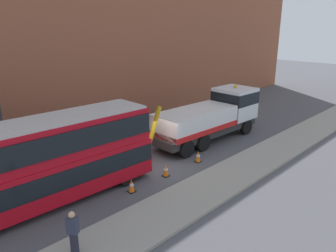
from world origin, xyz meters
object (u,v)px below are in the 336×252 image
(recovery_tow_truck, at_px, (212,116))
(street_lamp, at_px, (0,110))
(pedestrian_onlooker, at_px, (73,233))
(traffic_cone_near_truck, at_px, (198,157))
(traffic_cone_midway, at_px, (166,170))
(traffic_cone_near_bus, at_px, (131,186))
(double_decker_bus, at_px, (41,160))

(recovery_tow_truck, bearing_deg, street_lamp, 157.34)
(street_lamp, bearing_deg, pedestrian_onlooker, -97.99)
(traffic_cone_near_truck, xyz_separation_m, street_lamp, (-8.37, 7.65, 3.13))
(traffic_cone_midway, relative_size, street_lamp, 0.12)
(pedestrian_onlooker, distance_m, traffic_cone_near_bus, 5.09)
(pedestrian_onlooker, bearing_deg, traffic_cone_near_bus, -2.79)
(traffic_cone_near_bus, distance_m, traffic_cone_midway, 2.48)
(pedestrian_onlooker, relative_size, traffic_cone_near_truck, 2.38)
(recovery_tow_truck, distance_m, traffic_cone_near_bus, 9.43)
(double_decker_bus, bearing_deg, traffic_cone_midway, -15.87)
(recovery_tow_truck, xyz_separation_m, pedestrian_onlooker, (-13.64, -4.21, -0.77))
(pedestrian_onlooker, relative_size, traffic_cone_near_bus, 2.38)
(pedestrian_onlooker, distance_m, traffic_cone_near_truck, 10.03)
(pedestrian_onlooker, height_order, street_lamp, street_lamp)
(recovery_tow_truck, relative_size, double_decker_bus, 0.92)
(traffic_cone_midway, bearing_deg, recovery_tow_truck, 16.31)
(recovery_tow_truck, height_order, traffic_cone_near_truck, recovery_tow_truck)
(street_lamp, bearing_deg, traffic_cone_midway, -53.60)
(traffic_cone_near_bus, distance_m, traffic_cone_near_truck, 5.24)
(traffic_cone_near_truck, bearing_deg, pedestrian_onlooker, -167.10)
(recovery_tow_truck, xyz_separation_m, street_lamp, (-12.25, 5.67, 1.71))
(pedestrian_onlooker, relative_size, street_lamp, 0.29)
(pedestrian_onlooker, xyz_separation_m, street_lamp, (1.39, 9.88, 2.49))
(traffic_cone_near_bus, height_order, traffic_cone_midway, same)
(street_lamp, bearing_deg, double_decker_bus, -94.08)
(traffic_cone_near_bus, bearing_deg, traffic_cone_near_truck, -0.12)
(traffic_cone_near_bus, distance_m, street_lamp, 8.83)
(traffic_cone_midway, bearing_deg, traffic_cone_near_bus, -179.40)
(recovery_tow_truck, relative_size, traffic_cone_near_bus, 14.15)
(double_decker_bus, bearing_deg, recovery_tow_truck, 2.10)
(double_decker_bus, relative_size, traffic_cone_near_bus, 15.44)
(recovery_tow_truck, relative_size, traffic_cone_near_truck, 14.15)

